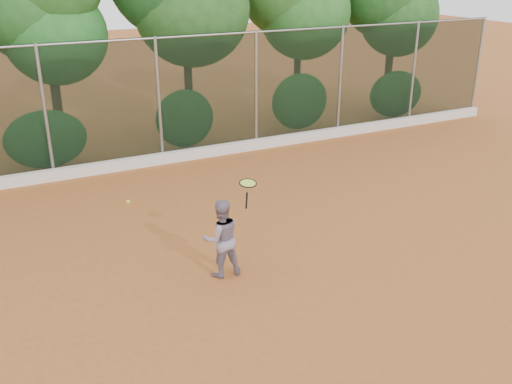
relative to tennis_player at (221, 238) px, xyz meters
name	(u,v)px	position (x,y,z in m)	size (l,w,h in m)	color
ground	(280,272)	(0.99, -0.43, -0.74)	(80.00, 80.00, 0.00)	#A15826
concrete_curb	(165,158)	(0.99, 6.39, -0.59)	(24.00, 0.20, 0.30)	silver
tennis_player	(221,238)	(0.00, 0.00, 0.00)	(0.72, 0.56, 1.48)	gray
chainlink_fence	(159,97)	(0.99, 6.57, 1.12)	(24.09, 0.09, 3.50)	black
tennis_racket	(248,185)	(0.46, -0.16, 1.00)	(0.35, 0.35, 0.55)	black
tennis_ball_in_flight	(128,202)	(-1.51, 0.44, 0.84)	(0.07, 0.07, 0.07)	#D1E433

